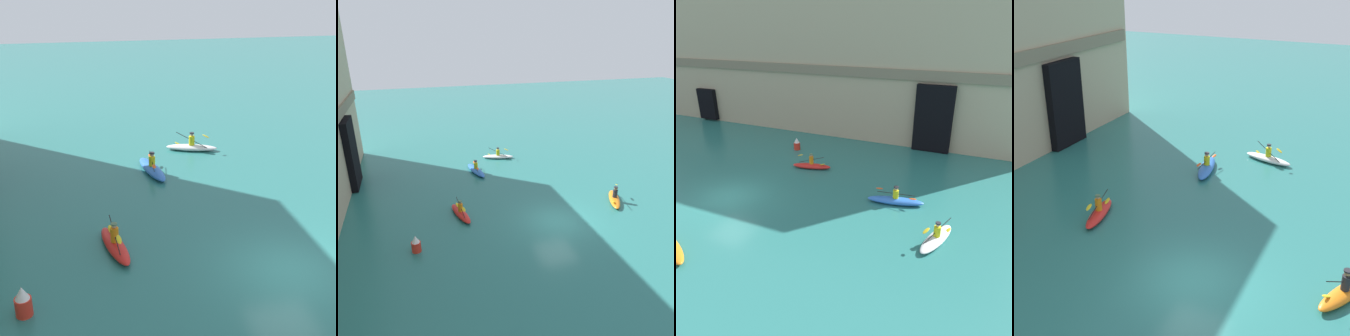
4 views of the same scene
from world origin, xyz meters
The scene contains 6 objects.
ground_plane centered at (0.00, 0.00, 0.00)m, with size 120.00×120.00×0.00m, color #28706B.
kayak_orange centered at (1.32, -5.13, 0.24)m, with size 2.88×1.89×1.17m.
kayak_blue centered at (9.49, 3.40, 0.23)m, with size 3.36×1.39×1.12m.
kayak_white centered at (12.31, 0.61, 0.22)m, with size 1.56×3.05×1.08m.
kayak_red centered at (2.49, 5.91, 0.24)m, with size 2.90×1.29×1.14m.
marker_buoy centered at (-0.60, 8.93, 0.47)m, with size 0.53×0.53×1.02m.
Camera 2 is at (-16.62, 8.52, 11.39)m, focal length 35.00 mm.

